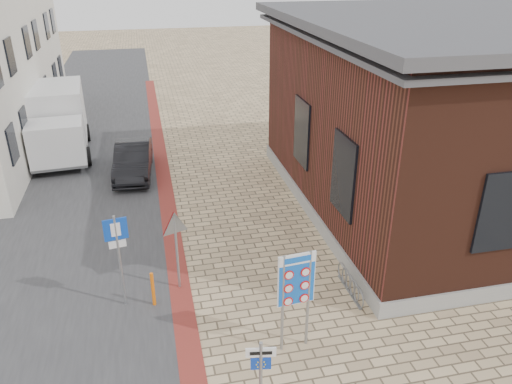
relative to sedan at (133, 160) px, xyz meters
name	(u,v)px	position (x,y,z in m)	size (l,w,h in m)	color
ground	(279,364)	(3.20, -12.12, -0.68)	(120.00, 120.00, 0.00)	tan
road_strip	(85,155)	(-2.30, 2.88, -0.67)	(7.00, 60.00, 0.02)	#38383A
curb_strip	(166,192)	(1.20, -2.12, -0.67)	(0.60, 40.00, 0.02)	maroon
brick_building	(470,111)	(12.19, -5.12, 2.80)	(13.00, 13.00, 6.80)	gray
bike_rack	(350,285)	(5.85, -9.92, -0.42)	(0.08, 1.80, 0.60)	slate
sedan	(133,160)	(0.00, 0.00, 0.00)	(1.45, 4.16, 1.37)	black
box_truck	(58,122)	(-3.32, 3.32, 0.91)	(2.90, 6.07, 3.08)	slate
border_sign	(296,282)	(3.70, -11.62, 1.21)	(0.90, 0.14, 2.64)	gray
essen_sign	(261,373)	(2.40, -13.62, 0.71)	(0.58, 0.13, 2.14)	gray
parking_sign	(118,245)	(-0.30, -9.07, 1.19)	(0.60, 0.14, 2.73)	gray
yield_sign	(175,232)	(1.20, -8.62, 1.13)	(0.82, 0.35, 2.39)	gray
bollard	(153,289)	(0.46, -9.27, -0.17)	(0.09, 0.09, 1.03)	orange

